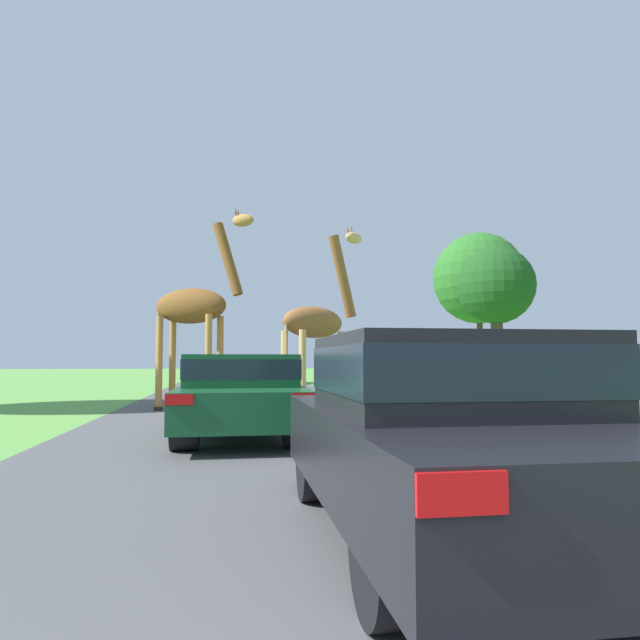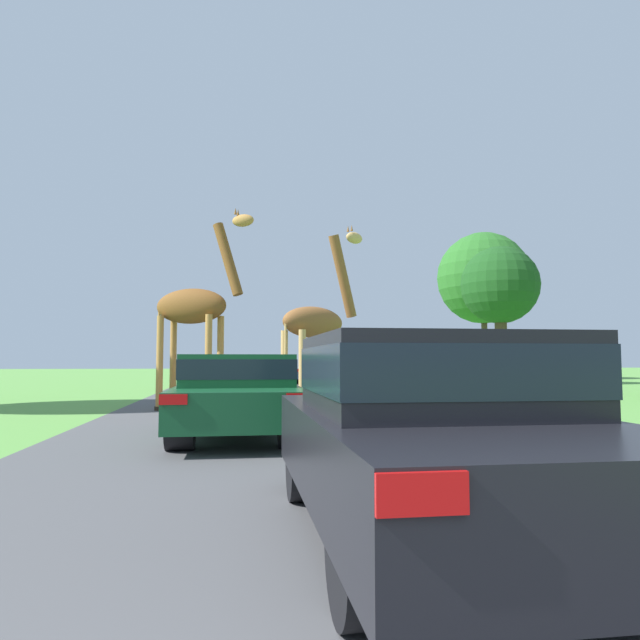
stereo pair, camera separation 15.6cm
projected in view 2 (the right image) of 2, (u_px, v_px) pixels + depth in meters
road at (244, 383)px, 29.35m from camera, size 6.50×120.00×0.00m
giraffe_near_road at (318, 323)px, 13.91m from camera, size 2.46×1.94×4.73m
giraffe_companion at (195, 311)px, 13.93m from camera, size 2.55×1.61×4.87m
car_lead_maroon at (432, 430)px, 3.96m from camera, size 1.78×3.96×1.40m
car_queue_right at (278, 371)px, 29.87m from camera, size 1.98×4.32×1.20m
car_queue_left at (229, 372)px, 24.79m from camera, size 1.86×4.54×1.23m
car_far_ahead at (237, 393)px, 9.04m from camera, size 1.90×4.00×1.30m
car_verge_right at (230, 376)px, 17.59m from camera, size 1.87×4.14×1.34m
tree_left_edge at (500, 286)px, 29.29m from camera, size 3.98×3.98×7.06m
tree_far_right at (483, 278)px, 37.13m from camera, size 5.95×5.95×9.51m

